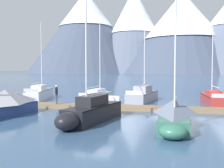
{
  "coord_description": "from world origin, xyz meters",
  "views": [
    {
      "loc": [
        4.97,
        -18.4,
        3.43
      ],
      "look_at": [
        0.0,
        6.0,
        2.0
      ],
      "focal_mm": 43.49,
      "sensor_mm": 36.0,
      "label": 1
    }
  ],
  "objects_px": {
    "sailboat_mid_dock_port": "(98,96)",
    "sailboat_end_of_dock": "(213,98)",
    "sailboat_mid_dock_starboard": "(90,112)",
    "person_on_dock": "(56,93)",
    "sailboat_nearest_berth": "(40,93)",
    "sailboat_outer_slip": "(175,114)",
    "sailboat_far_berth": "(144,95)"
  },
  "relations": [
    {
      "from": "sailboat_nearest_berth",
      "to": "sailboat_mid_dock_port",
      "type": "distance_m",
      "value": 6.87
    },
    {
      "from": "sailboat_far_berth",
      "to": "person_on_dock",
      "type": "distance_m",
      "value": 9.67
    },
    {
      "from": "sailboat_nearest_berth",
      "to": "sailboat_outer_slip",
      "type": "distance_m",
      "value": 19.24
    },
    {
      "from": "sailboat_mid_dock_port",
      "to": "sailboat_mid_dock_starboard",
      "type": "relative_size",
      "value": 1.04
    },
    {
      "from": "sailboat_mid_dock_starboard",
      "to": "sailboat_outer_slip",
      "type": "bearing_deg",
      "value": -4.5
    },
    {
      "from": "sailboat_outer_slip",
      "to": "sailboat_far_berth",
      "type": "bearing_deg",
      "value": 102.59
    },
    {
      "from": "sailboat_far_berth",
      "to": "sailboat_end_of_dock",
      "type": "bearing_deg",
      "value": -4.13
    },
    {
      "from": "person_on_dock",
      "to": "sailboat_mid_dock_port",
      "type": "bearing_deg",
      "value": 69.78
    },
    {
      "from": "sailboat_mid_dock_starboard",
      "to": "sailboat_far_berth",
      "type": "height_order",
      "value": "sailboat_far_berth"
    },
    {
      "from": "sailboat_mid_dock_starboard",
      "to": "sailboat_mid_dock_port",
      "type": "bearing_deg",
      "value": 101.89
    },
    {
      "from": "sailboat_mid_dock_port",
      "to": "sailboat_mid_dock_starboard",
      "type": "height_order",
      "value": "sailboat_mid_dock_port"
    },
    {
      "from": "sailboat_mid_dock_starboard",
      "to": "person_on_dock",
      "type": "bearing_deg",
      "value": 128.98
    },
    {
      "from": "sailboat_end_of_dock",
      "to": "sailboat_far_berth",
      "type": "bearing_deg",
      "value": 175.87
    },
    {
      "from": "sailboat_mid_dock_port",
      "to": "sailboat_outer_slip",
      "type": "height_order",
      "value": "sailboat_outer_slip"
    },
    {
      "from": "sailboat_mid_dock_port",
      "to": "person_on_dock",
      "type": "relative_size",
      "value": 4.88
    },
    {
      "from": "sailboat_mid_dock_starboard",
      "to": "person_on_dock",
      "type": "xyz_separation_m",
      "value": [
        -4.77,
        5.89,
        0.58
      ]
    },
    {
      "from": "sailboat_mid_dock_starboard",
      "to": "sailboat_end_of_dock",
      "type": "distance_m",
      "value": 15.05
    },
    {
      "from": "sailboat_outer_slip",
      "to": "sailboat_end_of_dock",
      "type": "relative_size",
      "value": 1.12
    },
    {
      "from": "sailboat_nearest_berth",
      "to": "sailboat_outer_slip",
      "type": "bearing_deg",
      "value": -40.64
    },
    {
      "from": "sailboat_mid_dock_port",
      "to": "sailboat_end_of_dock",
      "type": "xyz_separation_m",
      "value": [
        11.73,
        -0.08,
        0.04
      ]
    },
    {
      "from": "sailboat_outer_slip",
      "to": "sailboat_end_of_dock",
      "type": "distance_m",
      "value": 12.95
    },
    {
      "from": "sailboat_mid_dock_port",
      "to": "sailboat_outer_slip",
      "type": "relative_size",
      "value": 0.9
    },
    {
      "from": "sailboat_end_of_dock",
      "to": "sailboat_mid_dock_starboard",
      "type": "bearing_deg",
      "value": -127.72
    },
    {
      "from": "sailboat_outer_slip",
      "to": "sailboat_mid_dock_port",
      "type": "bearing_deg",
      "value": 121.98
    },
    {
      "from": "person_on_dock",
      "to": "sailboat_end_of_dock",
      "type": "bearing_deg",
      "value": 23.29
    },
    {
      "from": "sailboat_nearest_berth",
      "to": "sailboat_end_of_dock",
      "type": "bearing_deg",
      "value": -0.67
    },
    {
      "from": "sailboat_end_of_dock",
      "to": "person_on_dock",
      "type": "xyz_separation_m",
      "value": [
        -13.97,
        -6.01,
        0.72
      ]
    },
    {
      "from": "sailboat_mid_dock_starboard",
      "to": "sailboat_outer_slip",
      "type": "relative_size",
      "value": 0.86
    },
    {
      "from": "sailboat_outer_slip",
      "to": "sailboat_mid_dock_starboard",
      "type": "bearing_deg",
      "value": 175.5
    },
    {
      "from": "sailboat_mid_dock_port",
      "to": "sailboat_outer_slip",
      "type": "distance_m",
      "value": 14.61
    },
    {
      "from": "sailboat_mid_dock_starboard",
      "to": "person_on_dock",
      "type": "relative_size",
      "value": 4.71
    },
    {
      "from": "sailboat_outer_slip",
      "to": "person_on_dock",
      "type": "distance_m",
      "value": 11.81
    }
  ]
}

